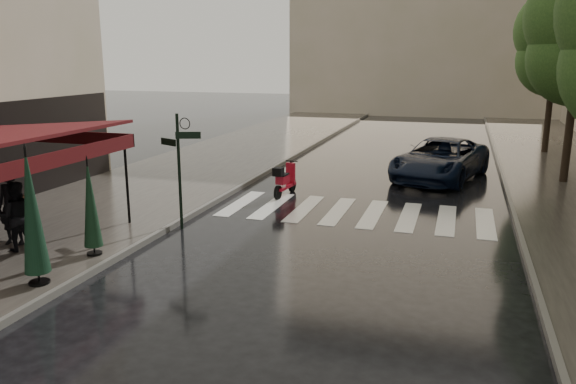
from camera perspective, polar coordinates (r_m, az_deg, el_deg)
The scene contains 13 objects.
ground at distance 12.42m, azimuth -12.26°, elevation -8.06°, with size 120.00×120.00×0.00m, color black.
sidewalk_near at distance 24.71m, azimuth -7.81°, elevation 3.00°, with size 6.00×60.00×0.12m, color #38332D.
curb_near at distance 23.59m, azimuth -1.07°, elevation 2.66°, with size 0.12×60.00×0.16m, color #595651.
curb_far at distance 22.50m, azimuth 21.00°, elevation 1.23°, with size 0.12×60.00×0.16m, color #595651.
crosswalk at distance 16.86m, azimuth 6.85°, elevation -2.07°, with size 7.85×3.20×0.01m.
signpost at distance 15.01m, azimuth -11.00°, elevation 3.01°, with size 1.17×0.29×3.10m.
tree_far at distance 29.27m, azimuth 25.64°, elevation 14.07°, with size 3.80×3.80×8.16m.
pedestrian_with_umbrella at distance 14.70m, azimuth -26.59°, elevation 1.52°, with size 1.26×1.28×2.55m.
pedestrian_terrace at distance 14.37m, azimuth -25.87°, elevation -2.22°, with size 0.80×0.62×1.64m, color black.
scooter at distance 18.65m, azimuth -0.35°, elevation 1.13°, with size 0.51×1.67×1.10m.
parked_car at distance 21.98m, azimuth 15.22°, elevation 3.23°, with size 2.55×5.53×1.54m, color black.
parasol_front at distance 11.90m, azimuth -24.60°, elevation -1.78°, with size 0.50×0.50×2.78m.
parasol_back at distance 13.30m, azimuth -19.43°, elevation -1.12°, with size 0.42×0.42×2.23m.
Camera 1 is at (5.83, -10.00, 4.49)m, focal length 35.00 mm.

